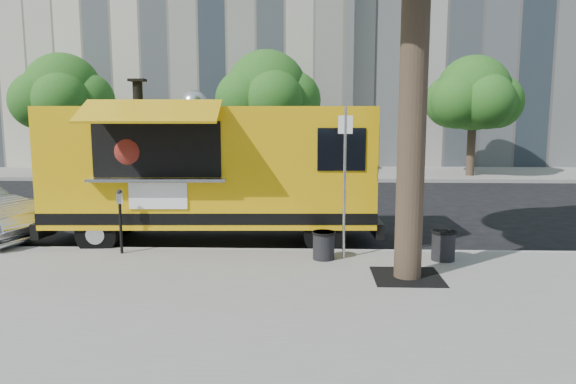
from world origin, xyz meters
The scene contains 13 objects.
ground centered at (0.00, 0.00, 0.00)m, with size 120.00×120.00×0.00m, color black.
sidewalk centered at (0.00, -4.00, 0.07)m, with size 60.00×6.00×0.15m, color gray.
curb centered at (0.00, -0.93, 0.07)m, with size 60.00×0.14×0.16m, color #999993.
far_sidewalk centered at (0.00, 13.50, 0.07)m, with size 60.00×5.00×0.15m, color gray.
tree_well centered at (2.60, -2.80, 0.15)m, with size 1.20×1.20×0.02m, color black.
far_tree_a centered at (-10.00, 12.30, 3.78)m, with size 3.42×3.42×5.36m.
far_tree_b centered at (-1.00, 12.70, 3.83)m, with size 3.60×3.60×5.50m.
far_tree_c centered at (8.00, 12.40, 3.72)m, with size 3.24×3.24×5.21m.
sign_post centered at (1.55, -1.55, 1.85)m, with size 0.28×0.06×3.00m.
parking_meter centered at (-3.00, -1.35, 0.98)m, with size 0.11×0.11×1.33m.
food_truck centered at (-1.38, 0.22, 1.76)m, with size 7.62×3.70×3.74m.
trash_bin_left centered at (1.15, -1.66, 0.45)m, with size 0.46×0.46×0.56m.
trash_bin_right centered at (3.50, -1.65, 0.47)m, with size 0.49×0.49×0.59m.
Camera 1 is at (0.82, -12.48, 3.14)m, focal length 35.00 mm.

